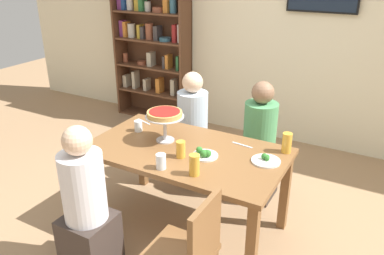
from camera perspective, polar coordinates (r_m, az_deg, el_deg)
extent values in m
plane|color=#9E7A56|center=(3.45, -0.83, -14.28)|extent=(12.00, 12.00, 0.00)
cube|color=beige|center=(4.81, 12.57, 14.50)|extent=(8.00, 0.12, 2.80)
cube|color=brown|center=(3.06, -0.91, -3.58)|extent=(1.57, 0.89, 0.04)
cube|color=brown|center=(3.37, -15.13, -8.98)|extent=(0.07, 0.07, 0.70)
cube|color=brown|center=(2.72, 8.82, -17.19)|extent=(0.07, 0.07, 0.70)
cube|color=brown|center=(3.87, -7.37, -3.77)|extent=(0.07, 0.07, 0.70)
cube|color=brown|center=(3.33, 13.59, -9.25)|extent=(0.07, 0.07, 0.70)
cube|color=brown|center=(5.70, -10.58, 12.95)|extent=(0.03, 0.30, 2.20)
cube|color=brown|center=(5.10, -0.96, 12.11)|extent=(0.03, 0.30, 2.20)
cube|color=brown|center=(5.50, -5.17, 12.86)|extent=(1.10, 0.02, 2.20)
cube|color=brown|center=(5.69, -5.57, 1.78)|extent=(1.04, 0.28, 0.02)
cube|color=brown|center=(5.57, -5.71, 5.29)|extent=(1.04, 0.28, 0.02)
cube|color=brown|center=(5.46, -5.87, 8.94)|extent=(1.04, 0.28, 0.02)
cube|color=brown|center=(5.38, -6.03, 12.72)|extent=(1.04, 0.28, 0.02)
cube|color=brown|center=(5.33, -6.21, 16.60)|extent=(1.04, 0.28, 0.02)
cube|color=#B2A88E|center=(5.80, -9.61, 6.88)|extent=(0.06, 0.12, 0.18)
cube|color=#B2A88E|center=(5.70, -8.33, 7.05)|extent=(0.05, 0.13, 0.25)
cube|color=#B2A88E|center=(5.60, -6.69, 6.38)|extent=(0.05, 0.13, 0.17)
cube|color=orange|center=(5.47, -4.79, 6.27)|extent=(0.06, 0.13, 0.21)
cube|color=#B2A88E|center=(5.35, -2.67, 6.01)|extent=(0.06, 0.11, 0.22)
cylinder|color=brown|center=(5.71, -9.82, 10.19)|extent=(0.07, 0.07, 0.13)
cylinder|color=brown|center=(5.56, -7.44, 9.50)|extent=(0.13, 0.13, 0.05)
cube|color=#B2A88E|center=(5.45, -6.06, 10.06)|extent=(0.07, 0.13, 0.19)
cube|color=#3D3838|center=(5.32, -3.91, 9.66)|extent=(0.04, 0.13, 0.16)
cube|color=orange|center=(5.29, -3.46, 9.74)|extent=(0.05, 0.13, 0.19)
cube|color=#2D6B38|center=(5.21, -1.88, 9.55)|extent=(0.04, 0.13, 0.19)
cube|color=#7A3370|center=(5.64, -10.14, 14.25)|extent=(0.06, 0.11, 0.22)
cube|color=orange|center=(5.60, -9.64, 14.16)|extent=(0.05, 0.13, 0.21)
cylinder|color=beige|center=(5.55, -8.94, 14.01)|extent=(0.11, 0.11, 0.19)
cube|color=#B7932D|center=(5.46, -7.63, 13.92)|extent=(0.05, 0.12, 0.18)
cube|color=#3D3838|center=(5.43, -7.10, 13.78)|extent=(0.05, 0.13, 0.16)
cylinder|color=brown|center=(5.38, -6.31, 13.98)|extent=(0.11, 0.11, 0.21)
cube|color=#3D3838|center=(5.30, -5.10, 13.77)|extent=(0.06, 0.13, 0.19)
cylinder|color=#3D7084|center=(5.25, -4.00, 12.91)|extent=(0.16, 0.16, 0.04)
cube|color=maroon|center=(5.15, -2.45, 13.75)|extent=(0.05, 0.11, 0.23)
cylinder|color=silver|center=(5.12, -1.78, 13.72)|extent=(0.08, 0.08, 0.23)
cube|color=#7A3370|center=(5.59, -10.38, 17.68)|extent=(0.07, 0.13, 0.17)
cube|color=navy|center=(5.55, -9.88, 18.11)|extent=(0.05, 0.13, 0.25)
cylinder|color=silver|center=(5.51, -9.17, 17.58)|extent=(0.10, 0.10, 0.15)
cube|color=#B7932D|center=(5.42, -7.93, 17.73)|extent=(0.07, 0.12, 0.18)
cube|color=#2D6B38|center=(5.38, -7.31, 17.82)|extent=(0.06, 0.13, 0.20)
cylinder|color=beige|center=(5.34, -6.59, 17.39)|extent=(0.09, 0.09, 0.12)
cylinder|color=brown|center=(5.25, -5.02, 17.02)|extent=(0.16, 0.16, 0.06)
cube|color=orange|center=(5.16, -3.65, 17.89)|extent=(0.07, 0.13, 0.23)
cylinder|color=#3D7084|center=(5.12, -2.82, 17.73)|extent=(0.09, 0.09, 0.21)
cube|color=#382D28|center=(3.78, 9.54, -6.83)|extent=(0.34, 0.34, 0.45)
cylinder|color=#4C935B|center=(3.56, 10.05, -0.22)|extent=(0.30, 0.30, 0.50)
sphere|color=#846047|center=(3.44, 10.45, 5.12)|extent=(0.20, 0.20, 0.20)
cube|color=#382D28|center=(3.99, 0.08, -4.70)|extent=(0.34, 0.34, 0.45)
cylinder|color=silver|center=(3.79, 0.08, 1.64)|extent=(0.30, 0.30, 0.50)
sphere|color=beige|center=(3.67, 0.09, 6.71)|extent=(0.20, 0.20, 0.20)
cube|color=#382D28|center=(3.02, -14.79, -16.16)|extent=(0.34, 0.34, 0.45)
cylinder|color=silver|center=(2.75, -15.81, -8.48)|extent=(0.30, 0.30, 0.50)
sphere|color=beige|center=(2.58, -16.66, -1.87)|extent=(0.20, 0.20, 0.20)
cube|color=brown|center=(2.53, -1.97, -18.23)|extent=(0.40, 0.40, 0.04)
cube|color=brown|center=(2.32, 1.92, -15.42)|extent=(0.04, 0.36, 0.42)
cylinder|color=brown|center=(2.86, -3.20, -18.39)|extent=(0.04, 0.04, 0.41)
cylinder|color=silver|center=(3.20, -3.96, -1.84)|extent=(0.15, 0.15, 0.01)
cylinder|color=silver|center=(3.15, -4.02, -0.11)|extent=(0.03, 0.03, 0.20)
cylinder|color=silver|center=(3.11, -4.07, 1.63)|extent=(0.32, 0.32, 0.01)
cylinder|color=tan|center=(3.11, -4.08, 2.03)|extent=(0.29, 0.29, 0.04)
cylinder|color=maroon|center=(3.10, -4.09, 2.39)|extent=(0.25, 0.25, 0.00)
cylinder|color=white|center=(2.92, 10.88, -4.89)|extent=(0.22, 0.22, 0.01)
sphere|color=#2D7028|center=(2.92, 11.09, -4.29)|extent=(0.04, 0.04, 0.04)
sphere|color=#2D7028|center=(2.92, 10.65, -4.20)|extent=(0.05, 0.05, 0.05)
sphere|color=#2D7028|center=(2.90, 11.07, -4.52)|extent=(0.04, 0.04, 0.04)
cylinder|color=white|center=(2.94, 1.92, -4.17)|extent=(0.20, 0.20, 0.01)
sphere|color=#2D7028|center=(2.89, 1.72, -3.86)|extent=(0.06, 0.06, 0.06)
sphere|color=#2D7028|center=(2.90, 2.34, -3.85)|extent=(0.06, 0.06, 0.06)
sphere|color=#2D7028|center=(2.95, 1.08, -3.32)|extent=(0.05, 0.05, 0.05)
sphere|color=#2D7028|center=(2.90, 2.18, -3.81)|extent=(0.06, 0.06, 0.06)
cylinder|color=gold|center=(2.67, 0.35, -5.56)|extent=(0.07, 0.07, 0.16)
cylinder|color=gold|center=(3.06, 13.87, -2.22)|extent=(0.08, 0.08, 0.16)
cylinder|color=gold|center=(2.90, -1.67, -3.25)|extent=(0.07, 0.07, 0.13)
cylinder|color=white|center=(2.76, -4.62, -5.03)|extent=(0.07, 0.07, 0.11)
cylinder|color=white|center=(3.38, -7.96, 0.23)|extent=(0.07, 0.07, 0.10)
cube|color=silver|center=(3.59, -7.16, 0.87)|extent=(0.18, 0.07, 0.00)
cube|color=silver|center=(3.14, 7.43, -2.58)|extent=(0.18, 0.04, 0.00)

